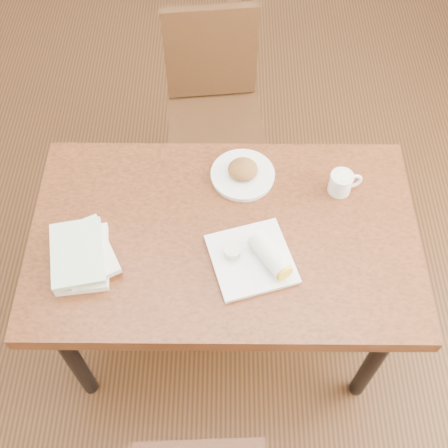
{
  "coord_description": "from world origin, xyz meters",
  "views": [
    {
      "loc": [
        0.01,
        -1.02,
        2.34
      ],
      "look_at": [
        0.0,
        0.0,
        0.8
      ],
      "focal_mm": 45.0,
      "sensor_mm": 36.0,
      "label": 1
    }
  ],
  "objects_px": {
    "plate_scone": "(243,173)",
    "book_stack": "(82,255)",
    "chair_far": "(214,101)",
    "plate_burrito": "(257,258)",
    "coffee_mug": "(342,182)",
    "table": "(224,245)"
  },
  "relations": [
    {
      "from": "chair_far",
      "to": "coffee_mug",
      "type": "distance_m",
      "value": 0.83
    },
    {
      "from": "plate_scone",
      "to": "chair_far",
      "type": "bearing_deg",
      "value": 101.19
    },
    {
      "from": "plate_burrito",
      "to": "coffee_mug",
      "type": "bearing_deg",
      "value": 44.35
    },
    {
      "from": "book_stack",
      "to": "plate_burrito",
      "type": "bearing_deg",
      "value": -0.42
    },
    {
      "from": "table",
      "to": "book_stack",
      "type": "xyz_separation_m",
      "value": [
        -0.46,
        -0.11,
        0.11
      ]
    },
    {
      "from": "coffee_mug",
      "to": "plate_burrito",
      "type": "bearing_deg",
      "value": -135.65
    },
    {
      "from": "plate_burrito",
      "to": "book_stack",
      "type": "xyz_separation_m",
      "value": [
        -0.56,
        0.0,
        0.01
      ]
    },
    {
      "from": "table",
      "to": "coffee_mug",
      "type": "height_order",
      "value": "coffee_mug"
    },
    {
      "from": "table",
      "to": "book_stack",
      "type": "height_order",
      "value": "book_stack"
    },
    {
      "from": "plate_scone",
      "to": "book_stack",
      "type": "height_order",
      "value": "plate_scone"
    },
    {
      "from": "table",
      "to": "plate_scone",
      "type": "bearing_deg",
      "value": 74.55
    },
    {
      "from": "coffee_mug",
      "to": "book_stack",
      "type": "relative_size",
      "value": 0.41
    },
    {
      "from": "plate_burrito",
      "to": "book_stack",
      "type": "distance_m",
      "value": 0.56
    },
    {
      "from": "coffee_mug",
      "to": "book_stack",
      "type": "height_order",
      "value": "coffee_mug"
    },
    {
      "from": "plate_scone",
      "to": "book_stack",
      "type": "bearing_deg",
      "value": -146.41
    },
    {
      "from": "plate_scone",
      "to": "coffee_mug",
      "type": "bearing_deg",
      "value": -9.16
    },
    {
      "from": "table",
      "to": "plate_burrito",
      "type": "distance_m",
      "value": 0.19
    },
    {
      "from": "plate_scone",
      "to": "plate_burrito",
      "type": "xyz_separation_m",
      "value": [
        0.04,
        -0.35,
        0.0
      ]
    },
    {
      "from": "coffee_mug",
      "to": "plate_burrito",
      "type": "height_order",
      "value": "plate_burrito"
    },
    {
      "from": "chair_far",
      "to": "coffee_mug",
      "type": "xyz_separation_m",
      "value": [
        0.46,
        -0.64,
        0.24
      ]
    },
    {
      "from": "table",
      "to": "coffee_mug",
      "type": "xyz_separation_m",
      "value": [
        0.41,
        0.18,
        0.12
      ]
    },
    {
      "from": "chair_far",
      "to": "book_stack",
      "type": "distance_m",
      "value": 1.04
    }
  ]
}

